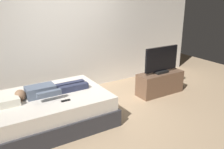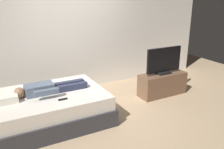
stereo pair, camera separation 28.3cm
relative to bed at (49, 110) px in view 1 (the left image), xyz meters
name	(u,v)px [view 1 (the left image)]	position (x,y,z in m)	size (l,w,h in m)	color
ground_plane	(103,116)	(0.94, -0.24, -0.26)	(10.00, 10.00, 0.00)	tan
back_wall	(84,30)	(1.34, 1.30, 1.14)	(6.40, 0.10, 2.80)	silver
bed	(49,110)	(0.00, 0.00, 0.00)	(2.06, 1.45, 0.54)	#333338
pillow	(2,102)	(-0.71, 0.00, 0.34)	(0.48, 0.34, 0.12)	silver
person	(48,90)	(0.03, 0.04, 0.36)	(1.26, 0.46, 0.18)	slate
remote	(66,101)	(0.18, -0.37, 0.29)	(0.15, 0.04, 0.02)	black
tv_stand	(160,83)	(2.58, 0.01, -0.01)	(1.10, 0.40, 0.50)	brown
tv	(161,60)	(2.58, 0.01, 0.52)	(0.88, 0.20, 0.59)	black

